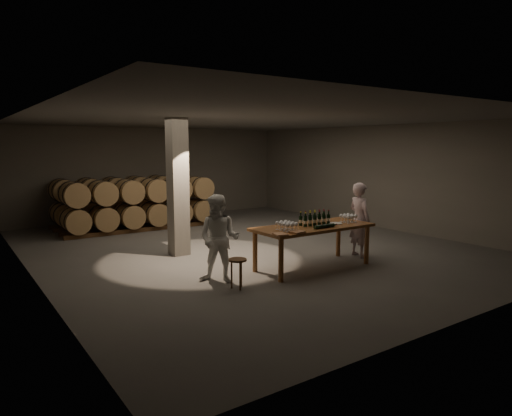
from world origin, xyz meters
TOP-DOWN VIEW (x-y plane):
  - room at (-1.80, 0.20)m, footprint 12.00×12.00m
  - tasting_table at (0.00, -2.50)m, footprint 2.60×1.10m
  - barrel_stack_back at (-1.35, 5.20)m, footprint 4.70×0.95m
  - barrel_stack_front at (-1.35, 3.80)m, footprint 4.70×0.95m
  - bottle_cluster at (0.11, -2.43)m, footprint 0.73×0.23m
  - lying_bottles at (0.00, -2.84)m, footprint 0.61×0.08m
  - glass_cluster_left at (-0.78, -2.59)m, footprint 0.30×0.41m
  - glass_cluster_right at (0.95, -2.59)m, footprint 0.31×0.31m
  - plate at (0.56, -2.59)m, footprint 0.29×0.29m
  - notebook_near at (-0.79, -2.93)m, footprint 0.30×0.25m
  - notebook_corner at (-1.18, -2.90)m, footprint 0.28×0.33m
  - pen at (-0.73, -2.95)m, footprint 0.13×0.05m
  - stool at (-2.07, -2.81)m, footprint 0.33×0.33m
  - person_man at (1.56, -2.36)m, footprint 0.48×0.67m
  - person_woman at (-2.13, -2.27)m, footprint 1.00×1.02m

SIDE VIEW (x-z plane):
  - stool at x=-2.07m, z-range 0.17..0.72m
  - tasting_table at x=0.00m, z-range 0.35..1.25m
  - barrel_stack_back at x=-1.35m, z-range 0.04..1.61m
  - barrel_stack_front at x=-1.35m, z-range 0.04..1.61m
  - person_woman at x=-2.13m, z-range 0.00..1.66m
  - person_man at x=1.56m, z-range 0.00..1.73m
  - pen at x=-0.73m, z-range 0.90..0.91m
  - plate at x=0.56m, z-range 0.90..0.92m
  - notebook_corner at x=-1.18m, z-range 0.90..0.92m
  - notebook_near at x=-0.79m, z-range 0.90..0.93m
  - lying_bottles at x=0.00m, z-range 0.90..0.98m
  - bottle_cluster at x=0.11m, z-range 0.86..1.16m
  - glass_cluster_left at x=-0.78m, z-range 0.94..1.11m
  - glass_cluster_right at x=0.95m, z-range 0.94..1.12m
  - room at x=-1.80m, z-range -4.40..7.60m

